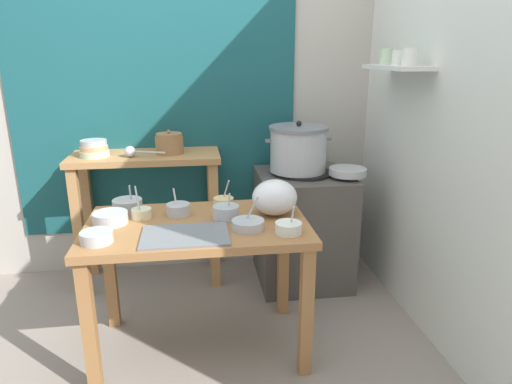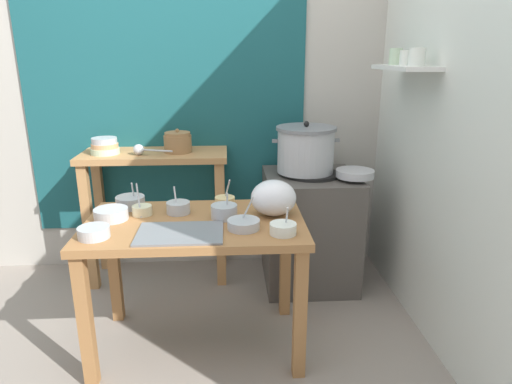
# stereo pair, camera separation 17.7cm
# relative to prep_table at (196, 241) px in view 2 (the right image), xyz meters

# --- Properties ---
(ground_plane) EXTENTS (9.00, 9.00, 0.00)m
(ground_plane) POSITION_rel_prep_table_xyz_m (-0.09, -0.01, -0.61)
(ground_plane) COLOR gray
(wall_back) EXTENTS (4.40, 0.12, 2.60)m
(wall_back) POSITION_rel_prep_table_xyz_m (-0.01, 1.09, 0.69)
(wall_back) COLOR #B2ADA3
(wall_back) RESTS_ON ground
(wall_right) EXTENTS (0.30, 3.20, 2.60)m
(wall_right) POSITION_rel_prep_table_xyz_m (1.31, 0.19, 0.69)
(wall_right) COLOR silver
(wall_right) RESTS_ON ground
(prep_table) EXTENTS (1.10, 0.66, 0.72)m
(prep_table) POSITION_rel_prep_table_xyz_m (0.00, 0.00, 0.00)
(prep_table) COLOR #9E6B3D
(prep_table) RESTS_ON ground
(back_shelf_table) EXTENTS (0.96, 0.40, 0.90)m
(back_shelf_table) POSITION_rel_prep_table_xyz_m (-0.32, 0.82, 0.07)
(back_shelf_table) COLOR #B27F4C
(back_shelf_table) RESTS_ON ground
(stove_block) EXTENTS (0.60, 0.61, 0.78)m
(stove_block) POSITION_rel_prep_table_xyz_m (0.72, 0.69, -0.23)
(stove_block) COLOR #4C4742
(stove_block) RESTS_ON ground
(steamer_pot) EXTENTS (0.44, 0.39, 0.33)m
(steamer_pot) POSITION_rel_prep_table_xyz_m (0.68, 0.71, 0.32)
(steamer_pot) COLOR #B7BABF
(steamer_pot) RESTS_ON stove_block
(clay_pot) EXTENTS (0.18, 0.18, 0.16)m
(clay_pot) POSITION_rel_prep_table_xyz_m (-0.16, 0.82, 0.36)
(clay_pot) COLOR olive
(clay_pot) RESTS_ON back_shelf_table
(bowl_stack_enamel) EXTENTS (0.18, 0.18, 0.11)m
(bowl_stack_enamel) POSITION_rel_prep_table_xyz_m (-0.63, 0.79, 0.34)
(bowl_stack_enamel) COLOR #B7D1AD
(bowl_stack_enamel) RESTS_ON back_shelf_table
(ladle) EXTENTS (0.26, 0.11, 0.07)m
(ladle) POSITION_rel_prep_table_xyz_m (-0.39, 0.74, 0.33)
(ladle) COLOR #B7BABF
(ladle) RESTS_ON back_shelf_table
(serving_tray) EXTENTS (0.40, 0.28, 0.01)m
(serving_tray) POSITION_rel_prep_table_xyz_m (-0.06, -0.17, 0.12)
(serving_tray) COLOR slate
(serving_tray) RESTS_ON prep_table
(plastic_bag) EXTENTS (0.23, 0.21, 0.19)m
(plastic_bag) POSITION_rel_prep_table_xyz_m (0.40, 0.06, 0.20)
(plastic_bag) COLOR white
(plastic_bag) RESTS_ON prep_table
(wide_pan) EXTENTS (0.24, 0.24, 0.05)m
(wide_pan) POSITION_rel_prep_table_xyz_m (0.97, 0.56, 0.19)
(wide_pan) COLOR #B7BABF
(wide_pan) RESTS_ON stove_block
(prep_bowl_0) EXTENTS (0.17, 0.17, 0.06)m
(prep_bowl_0) POSITION_rel_prep_table_xyz_m (-0.42, 0.05, 0.14)
(prep_bowl_0) COLOR #B7BABF
(prep_bowl_0) RESTS_ON prep_table
(prep_bowl_1) EXTENTS (0.14, 0.14, 0.05)m
(prep_bowl_1) POSITION_rel_prep_table_xyz_m (-0.45, -0.19, 0.14)
(prep_bowl_1) COLOR #B7BABF
(prep_bowl_1) RESTS_ON prep_table
(prep_bowl_2) EXTENTS (0.11, 0.11, 0.15)m
(prep_bowl_2) POSITION_rel_prep_table_xyz_m (0.15, 0.25, 0.14)
(prep_bowl_2) COLOR #E5C684
(prep_bowl_2) RESTS_ON prep_table
(prep_bowl_3) EXTENTS (0.12, 0.12, 0.14)m
(prep_bowl_3) POSITION_rel_prep_table_xyz_m (-0.09, 0.12, 0.14)
(prep_bowl_3) COLOR #B7BABF
(prep_bowl_3) RESTS_ON prep_table
(prep_bowl_4) EXTENTS (0.13, 0.13, 0.14)m
(prep_bowl_4) POSITION_rel_prep_table_xyz_m (0.15, 0.03, 0.15)
(prep_bowl_4) COLOR #B7BABF
(prep_bowl_4) RESTS_ON prep_table
(prep_bowl_5) EXTENTS (0.16, 0.16, 0.17)m
(prep_bowl_5) POSITION_rel_prep_table_xyz_m (0.24, -0.12, 0.14)
(prep_bowl_5) COLOR #B7BABF
(prep_bowl_5) RESTS_ON prep_table
(prep_bowl_6) EXTENTS (0.13, 0.13, 0.14)m
(prep_bowl_6) POSITION_rel_prep_table_xyz_m (0.42, -0.20, 0.14)
(prep_bowl_6) COLOR silver
(prep_bowl_6) RESTS_ON prep_table
(prep_bowl_7) EXTENTS (0.10, 0.11, 0.16)m
(prep_bowl_7) POSITION_rel_prep_table_xyz_m (-0.28, 0.11, 0.14)
(prep_bowl_7) COLOR beige
(prep_bowl_7) RESTS_ON prep_table
(prep_bowl_8) EXTENTS (0.16, 0.16, 0.15)m
(prep_bowl_8) POSITION_rel_prep_table_xyz_m (-0.36, 0.23, 0.15)
(prep_bowl_8) COLOR #B7BABF
(prep_bowl_8) RESTS_ON prep_table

